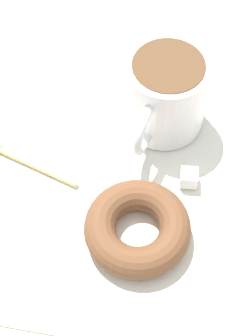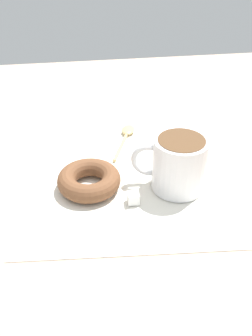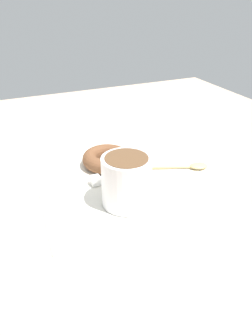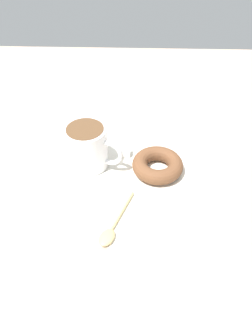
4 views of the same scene
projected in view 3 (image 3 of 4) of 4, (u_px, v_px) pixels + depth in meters
The scene contains 6 objects.
ground_plane at pixel (114, 179), 65.44cm from camera, with size 120.00×120.00×2.00cm, color tan.
napkin at pixel (126, 178), 63.78cm from camera, with size 33.18×33.18×0.30cm, color white.
coffee_cup at pixel (126, 179), 54.29cm from camera, with size 8.32×11.45×8.64cm.
donut at pixel (108, 158), 67.39cm from camera, with size 10.02×10.02×2.97cm, color brown.
spoon at pixel (190, 166), 66.61cm from camera, with size 12.31×6.06×0.90cm.
sugar_cube at pixel (96, 180), 60.94cm from camera, with size 1.71×1.71×1.71cm, color white.
Camera 3 is at (-20.48, -52.20, 32.90)cm, focal length 35.00 mm.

